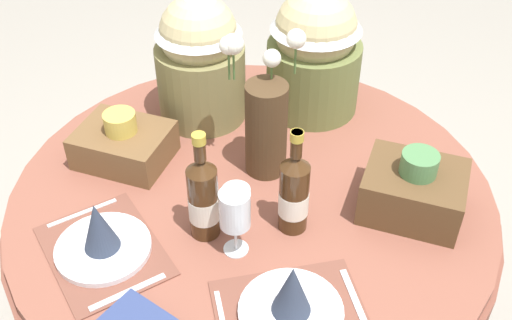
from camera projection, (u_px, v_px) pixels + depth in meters
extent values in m
cylinder|color=brown|center=(252.00, 194.00, 1.73)|extent=(1.35, 1.35, 0.04)
cylinder|color=brown|center=(252.00, 222.00, 1.80)|extent=(1.37, 1.37, 0.18)
cylinder|color=black|center=(252.00, 276.00, 1.95)|extent=(0.12, 0.12, 0.67)
cube|color=brown|center=(104.00, 251.00, 1.53)|extent=(0.43, 0.41, 0.00)
cylinder|color=white|center=(103.00, 248.00, 1.53)|extent=(0.24, 0.24, 0.02)
cone|color=#2D384C|center=(98.00, 226.00, 1.48)|extent=(0.09, 0.09, 0.14)
cube|color=silver|center=(82.00, 213.00, 1.63)|extent=(0.13, 0.16, 0.00)
cube|color=silver|center=(128.00, 292.00, 1.43)|extent=(0.13, 0.16, 0.00)
cube|color=brown|center=(291.00, 314.00, 1.39)|extent=(0.43, 0.40, 0.00)
cylinder|color=white|center=(291.00, 311.00, 1.38)|extent=(0.24, 0.24, 0.02)
cone|color=#2D384C|center=(292.00, 289.00, 1.33)|extent=(0.09, 0.09, 0.14)
cube|color=silver|center=(356.00, 301.00, 1.41)|extent=(0.11, 0.17, 0.00)
cylinder|color=#47331E|center=(266.00, 129.00, 1.69)|extent=(0.12, 0.12, 0.28)
sphere|color=white|center=(272.00, 58.00, 1.59)|extent=(0.05, 0.05, 0.05)
cylinder|color=#4C7038|center=(272.00, 71.00, 1.61)|extent=(0.01, 0.01, 0.05)
sphere|color=white|center=(296.00, 39.00, 1.58)|extent=(0.05, 0.05, 0.05)
cylinder|color=#4C7038|center=(295.00, 59.00, 1.62)|extent=(0.01, 0.01, 0.09)
sphere|color=white|center=(233.00, 44.00, 1.56)|extent=(0.06, 0.06, 0.06)
cylinder|color=#4C7038|center=(234.00, 65.00, 1.60)|extent=(0.01, 0.01, 0.09)
sphere|color=white|center=(228.00, 45.00, 1.56)|extent=(0.05, 0.05, 0.05)
cylinder|color=#4C7038|center=(229.00, 65.00, 1.60)|extent=(0.01, 0.01, 0.09)
cylinder|color=#422814|center=(204.00, 203.00, 1.52)|extent=(0.08, 0.08, 0.21)
cylinder|color=silver|center=(204.00, 207.00, 1.53)|extent=(0.08, 0.08, 0.07)
cone|color=#422814|center=(201.00, 166.00, 1.44)|extent=(0.08, 0.08, 0.03)
cylinder|color=#422814|center=(199.00, 147.00, 1.41)|extent=(0.03, 0.03, 0.07)
cylinder|color=#B29933|center=(199.00, 139.00, 1.39)|extent=(0.03, 0.03, 0.02)
cylinder|color=#422814|center=(294.00, 198.00, 1.54)|extent=(0.08, 0.08, 0.20)
cylinder|color=silver|center=(293.00, 202.00, 1.55)|extent=(0.08, 0.08, 0.07)
cone|color=#422814|center=(296.00, 162.00, 1.46)|extent=(0.08, 0.08, 0.03)
cylinder|color=#422814|center=(297.00, 144.00, 1.43)|extent=(0.03, 0.03, 0.07)
cylinder|color=#B29933|center=(297.00, 136.00, 1.42)|extent=(0.03, 0.03, 0.02)
cylinder|color=silver|center=(236.00, 249.00, 1.54)|extent=(0.06, 0.06, 0.00)
cylinder|color=silver|center=(236.00, 236.00, 1.51)|extent=(0.01, 0.01, 0.09)
cylinder|color=silver|center=(235.00, 209.00, 1.45)|extent=(0.08, 0.08, 0.10)
cylinder|color=silver|center=(237.00, 203.00, 1.60)|extent=(0.07, 0.07, 0.10)
cylinder|color=olive|center=(201.00, 82.00, 1.92)|extent=(0.28, 0.28, 0.24)
sphere|color=#C6B784|center=(198.00, 33.00, 1.81)|extent=(0.23, 0.23, 0.23)
cone|color=silver|center=(197.00, 10.00, 1.76)|extent=(0.26, 0.26, 0.15)
cylinder|color=olive|center=(313.00, 76.00, 1.96)|extent=(0.30, 0.30, 0.23)
sphere|color=#C6B784|center=(316.00, 29.00, 1.85)|extent=(0.25, 0.25, 0.25)
cone|color=silver|center=(318.00, 4.00, 1.80)|extent=(0.28, 0.28, 0.16)
cube|color=brown|center=(124.00, 144.00, 1.79)|extent=(0.26, 0.21, 0.10)
cylinder|color=gold|center=(121.00, 122.00, 1.74)|extent=(0.09, 0.09, 0.06)
cube|color=brown|center=(413.00, 192.00, 1.61)|extent=(0.26, 0.21, 0.13)
cylinder|color=#4C7F4C|center=(419.00, 164.00, 1.55)|extent=(0.10, 0.10, 0.06)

